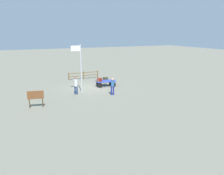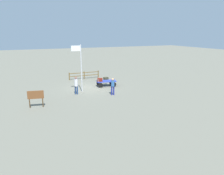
{
  "view_description": "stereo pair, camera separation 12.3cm",
  "coord_description": "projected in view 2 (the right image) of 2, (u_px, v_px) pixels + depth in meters",
  "views": [
    {
      "loc": [
        7.18,
        21.76,
        5.95
      ],
      "look_at": [
        0.02,
        6.0,
        1.46
      ],
      "focal_mm": 34.29,
      "sensor_mm": 36.0,
      "label": 1
    },
    {
      "loc": [
        7.07,
        21.81,
        5.95
      ],
      "look_at": [
        0.02,
        6.0,
        1.46
      ],
      "focal_mm": 34.29,
      "sensor_mm": 36.0,
      "label": 2
    }
  ],
  "objects": [
    {
      "name": "luggage_cart",
      "position": [
        106.0,
        82.0,
        24.18
      ],
      "size": [
        2.31,
        1.49,
        0.64
      ],
      "color": "blue",
      "rests_on": "ground"
    },
    {
      "name": "worker_lead",
      "position": [
        113.0,
        85.0,
        20.68
      ],
      "size": [
        0.4,
        0.4,
        1.67
      ],
      "color": "navy",
      "rests_on": "ground"
    },
    {
      "name": "suitcase_maroon",
      "position": [
        106.0,
        78.0,
        24.65
      ],
      "size": [
        0.55,
        0.38,
        0.28
      ],
      "color": "#3B3923",
      "rests_on": "luggage_cart"
    },
    {
      "name": "signboard",
      "position": [
        36.0,
        96.0,
        17.19
      ],
      "size": [
        1.26,
        0.32,
        1.41
      ],
      "color": "#4C3319",
      "rests_on": "ground"
    },
    {
      "name": "suitcase_dark",
      "position": [
        100.0,
        80.0,
        23.68
      ],
      "size": [
        0.63,
        0.47,
        0.37
      ],
      "color": "maroon",
      "rests_on": "luggage_cart"
    },
    {
      "name": "flagpole",
      "position": [
        80.0,
        64.0,
        21.17
      ],
      "size": [
        0.98,
        0.1,
        4.8
      ],
      "color": "silver",
      "rests_on": "ground"
    },
    {
      "name": "suitcase_tan",
      "position": [
        99.0,
        80.0,
        23.77
      ],
      "size": [
        0.53,
        0.48,
        0.28
      ],
      "color": "gray",
      "rests_on": "luggage_cart"
    },
    {
      "name": "ground_plane",
      "position": [
        90.0,
        88.0,
        23.56
      ],
      "size": [
        120.0,
        120.0,
        0.0
      ],
      "primitive_type": "plane",
      "color": "slate"
    },
    {
      "name": "wooden_fence",
      "position": [
        84.0,
        75.0,
        28.0
      ],
      "size": [
        4.04,
        0.16,
        0.96
      ],
      "color": "brown",
      "rests_on": "ground"
    },
    {
      "name": "worker_trailing",
      "position": [
        76.0,
        84.0,
        20.89
      ],
      "size": [
        0.44,
        0.44,
        1.78
      ],
      "color": "navy",
      "rests_on": "ground"
    }
  ]
}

